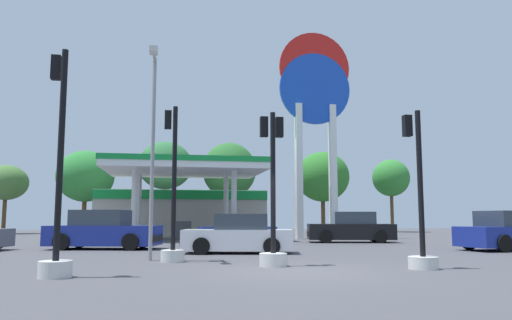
# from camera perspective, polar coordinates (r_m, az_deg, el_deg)

# --- Properties ---
(ground_plane) EXTENTS (90.00, 90.00, 0.00)m
(ground_plane) POSITION_cam_1_polar(r_m,az_deg,el_deg) (12.34, 4.65, -12.75)
(ground_plane) COLOR #47474C
(ground_plane) RESTS_ON ground
(gas_station) EXTENTS (11.73, 13.23, 4.64)m
(gas_station) POSITION_cam_1_polar(r_m,az_deg,el_deg) (35.40, -8.61, -5.39)
(gas_station) COLOR #ADA89E
(gas_station) RESTS_ON ground
(station_pole_sign) EXTENTS (4.63, 0.56, 13.26)m
(station_pole_sign) POSITION_cam_1_polar(r_m,az_deg,el_deg) (31.95, 6.84, 6.48)
(station_pole_sign) COLOR white
(station_pole_sign) RESTS_ON ground
(car_0) EXTENTS (4.26, 2.39, 1.44)m
(car_0) POSITION_cam_1_polar(r_m,az_deg,el_deg) (18.45, -2.07, -8.72)
(car_0) COLOR black
(car_0) RESTS_ON ground
(car_1) EXTENTS (4.00, 2.01, 1.39)m
(car_1) POSITION_cam_1_polar(r_m,az_deg,el_deg) (25.60, -2.18, -8.20)
(car_1) COLOR black
(car_1) RESTS_ON ground
(car_2) EXTENTS (4.83, 2.81, 1.63)m
(car_2) POSITION_cam_1_polar(r_m,az_deg,el_deg) (21.78, -17.22, -7.90)
(car_2) COLOR black
(car_2) RESTS_ON ground
(car_3) EXTENTS (4.80, 2.77, 1.62)m
(car_3) POSITION_cam_1_polar(r_m,az_deg,el_deg) (26.97, 10.93, -7.79)
(car_3) COLOR black
(car_3) RESTS_ON ground
(car_4) EXTENTS (4.64, 2.52, 1.58)m
(car_4) POSITION_cam_1_polar(r_m,az_deg,el_deg) (22.64, 27.47, -7.44)
(car_4) COLOR black
(car_4) RESTS_ON ground
(traffic_signal_0) EXTENTS (0.71, 0.71, 4.70)m
(traffic_signal_0) POSITION_cam_1_polar(r_m,az_deg,el_deg) (15.08, -9.64, -6.48)
(traffic_signal_0) COLOR silver
(traffic_signal_0) RESTS_ON ground
(traffic_signal_1) EXTENTS (0.72, 0.72, 5.15)m
(traffic_signal_1) POSITION_cam_1_polar(r_m,az_deg,el_deg) (11.85, -22.05, -5.54)
(traffic_signal_1) COLOR silver
(traffic_signal_1) RESTS_ON ground
(traffic_signal_2) EXTENTS (0.75, 0.75, 4.13)m
(traffic_signal_2) POSITION_cam_1_polar(r_m,az_deg,el_deg) (13.52, 18.50, -7.15)
(traffic_signal_2) COLOR silver
(traffic_signal_2) RESTS_ON ground
(traffic_signal_3) EXTENTS (0.75, 0.75, 4.24)m
(traffic_signal_3) POSITION_cam_1_polar(r_m,az_deg,el_deg) (13.59, 1.96, -6.40)
(traffic_signal_3) COLOR silver
(traffic_signal_3) RESTS_ON ground
(tree_0) EXTENTS (3.52, 3.52, 5.63)m
(tree_0) POSITION_cam_1_polar(r_m,az_deg,el_deg) (45.46, -26.98, -2.36)
(tree_0) COLOR brown
(tree_0) RESTS_ON ground
(tree_1) EXTENTS (4.62, 4.62, 6.77)m
(tree_1) POSITION_cam_1_polar(r_m,az_deg,el_deg) (42.66, -19.15, -1.80)
(tree_1) COLOR brown
(tree_1) RESTS_ON ground
(tree_2) EXTENTS (4.53, 4.53, 7.71)m
(tree_2) POSITION_cam_1_polar(r_m,az_deg,el_deg) (42.30, -10.46, -0.66)
(tree_2) COLOR brown
(tree_2) RESTS_ON ground
(tree_3) EXTENTS (4.71, 4.71, 7.89)m
(tree_3) POSITION_cam_1_polar(r_m,az_deg,el_deg) (43.40, -3.11, -1.19)
(tree_3) COLOR brown
(tree_3) RESTS_ON ground
(tree_4) EXTENTS (4.66, 4.66, 7.08)m
(tree_4) POSITION_cam_1_polar(r_m,az_deg,el_deg) (43.70, 7.72, -1.95)
(tree_4) COLOR brown
(tree_4) RESTS_ON ground
(tree_5) EXTENTS (3.41, 3.41, 6.67)m
(tree_5) POSITION_cam_1_polar(r_m,az_deg,el_deg) (47.29, 15.36, -2.04)
(tree_5) COLOR brown
(tree_5) RESTS_ON ground
(corner_streetlamp) EXTENTS (0.24, 1.48, 6.40)m
(corner_streetlamp) POSITION_cam_1_polar(r_m,az_deg,el_deg) (15.65, -11.86, 2.94)
(corner_streetlamp) COLOR gray
(corner_streetlamp) RESTS_ON ground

